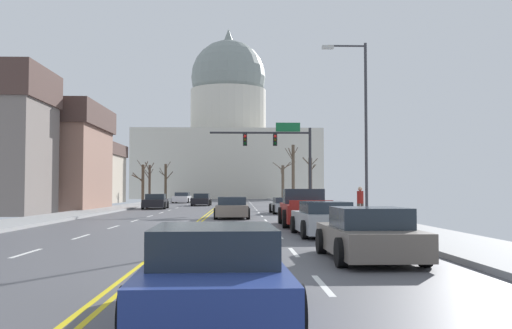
% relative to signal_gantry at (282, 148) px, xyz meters
% --- Properties ---
extents(ground, '(20.00, 180.00, 0.20)m').
position_rel_signal_gantry_xyz_m(ground, '(-5.38, -15.35, -4.91)').
color(ground, '#505055').
extents(signal_gantry, '(7.91, 0.41, 6.74)m').
position_rel_signal_gantry_xyz_m(signal_gantry, '(0.00, 0.00, 0.00)').
color(signal_gantry, '#28282D').
rests_on(signal_gantry, ground).
extents(street_lamp_right, '(2.19, 0.24, 8.65)m').
position_rel_signal_gantry_xyz_m(street_lamp_right, '(2.56, -16.89, 0.27)').
color(street_lamp_right, '#333338').
rests_on(street_lamp_right, ground).
extents(capitol_building, '(34.13, 21.67, 33.24)m').
position_rel_signal_gantry_xyz_m(capitol_building, '(-5.38, 66.67, 6.45)').
color(capitol_building, beige).
rests_on(capitol_building, ground).
extents(sedan_near_00, '(2.07, 4.40, 1.12)m').
position_rel_signal_gantry_xyz_m(sedan_near_00, '(-0.11, -4.40, -4.39)').
color(sedan_near_00, '#9EA3A8').
rests_on(sedan_near_00, ground).
extents(sedan_near_01, '(2.02, 4.33, 1.24)m').
position_rel_signal_gantry_xyz_m(sedan_near_01, '(-3.71, -11.05, -4.35)').
color(sedan_near_01, '#6B6056').
rests_on(sedan_near_01, ground).
extents(pickup_truck_near_02, '(2.32, 5.52, 1.69)m').
position_rel_signal_gantry_xyz_m(pickup_truck_near_02, '(-0.29, -17.76, -4.18)').
color(pickup_truck_near_02, maroon).
rests_on(pickup_truck_near_02, ground).
extents(sedan_near_03, '(2.06, 4.54, 1.24)m').
position_rel_signal_gantry_xyz_m(sedan_near_03, '(-0.30, -23.75, -4.33)').
color(sedan_near_03, '#9EA3A8').
rests_on(sedan_near_03, ground).
extents(sedan_near_04, '(2.08, 4.36, 1.24)m').
position_rel_signal_gantry_xyz_m(sedan_near_04, '(-0.26, -30.71, -4.35)').
color(sedan_near_04, '#6B6056').
rests_on(sedan_near_04, ground).
extents(sedan_near_05, '(2.07, 4.33, 1.19)m').
position_rel_signal_gantry_xyz_m(sedan_near_05, '(-3.66, -36.73, -4.37)').
color(sedan_near_05, navy).
rests_on(sedan_near_05, ground).
extents(sedan_oncoming_00, '(2.17, 4.63, 1.29)m').
position_rel_signal_gantry_xyz_m(sedan_oncoming_00, '(-10.55, 5.66, -4.33)').
color(sedan_oncoming_00, black).
rests_on(sedan_oncoming_00, ground).
extents(sedan_oncoming_01, '(1.97, 4.65, 1.26)m').
position_rel_signal_gantry_xyz_m(sedan_oncoming_01, '(-7.20, 15.36, -4.33)').
color(sedan_oncoming_01, black).
rests_on(sedan_oncoming_01, ground).
extents(sedan_oncoming_02, '(2.21, 4.33, 1.31)m').
position_rel_signal_gantry_xyz_m(sedan_oncoming_02, '(-10.41, 27.40, -4.31)').
color(sedan_oncoming_02, silver).
rests_on(sedan_oncoming_02, ground).
extents(flank_building_00, '(14.10, 10.23, 8.61)m').
position_rel_signal_gantry_xyz_m(flank_building_00, '(-21.65, 3.32, -0.56)').
color(flank_building_00, '#8C6656').
rests_on(flank_building_00, ground).
extents(flank_building_01, '(11.13, 10.30, 7.39)m').
position_rel_signal_gantry_xyz_m(flank_building_01, '(-23.78, 27.74, -1.18)').
color(flank_building_01, '#B2A38E').
rests_on(flank_building_01, ground).
extents(bare_tree_00, '(1.44, 1.05, 4.47)m').
position_rel_signal_gantry_xyz_m(bare_tree_00, '(3.22, 7.86, -2.49)').
color(bare_tree_00, brown).
rests_on(bare_tree_00, ground).
extents(bare_tree_01, '(1.88, 1.27, 5.46)m').
position_rel_signal_gantry_xyz_m(bare_tree_01, '(-13.56, 35.98, -2.14)').
color(bare_tree_01, '#4C3D2D').
rests_on(bare_tree_01, ground).
extents(bare_tree_02, '(1.43, 1.79, 6.43)m').
position_rel_signal_gantry_xyz_m(bare_tree_02, '(2.62, 18.04, -1.46)').
color(bare_tree_02, brown).
rests_on(bare_tree_02, ground).
extents(bare_tree_03, '(1.82, 1.49, 4.52)m').
position_rel_signal_gantry_xyz_m(bare_tree_03, '(-13.24, 14.88, -2.60)').
color(bare_tree_03, '#4C3D2D').
rests_on(bare_tree_03, ground).
extents(bare_tree_04, '(3.06, 1.95, 5.34)m').
position_rel_signal_gantry_xyz_m(bare_tree_04, '(2.67, 33.02, -2.18)').
color(bare_tree_04, brown).
rests_on(bare_tree_04, ground).
extents(bare_tree_05, '(1.62, 1.86, 4.87)m').
position_rel_signal_gantry_xyz_m(bare_tree_05, '(-14.28, 26.09, -2.32)').
color(bare_tree_05, '#423328').
rests_on(bare_tree_05, ground).
extents(pedestrian_00, '(0.35, 0.34, 1.67)m').
position_rel_signal_gantry_xyz_m(pedestrian_00, '(3.02, -14.50, -3.86)').
color(pedestrian_00, '#4C4238').
rests_on(pedestrian_00, ground).
extents(bicycle_parked, '(0.12, 1.77, 0.85)m').
position_rel_signal_gantry_xyz_m(bicycle_parked, '(2.80, -20.09, -4.44)').
color(bicycle_parked, black).
rests_on(bicycle_parked, ground).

